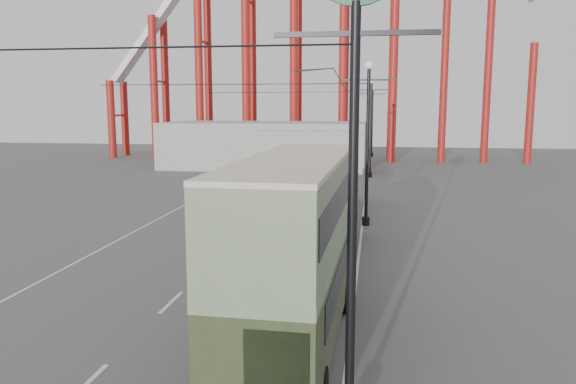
% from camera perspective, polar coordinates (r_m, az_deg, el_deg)
% --- Properties ---
extents(ground, '(160.00, 160.00, 0.00)m').
position_cam_1_polar(ground, '(16.92, -13.38, -15.62)').
color(ground, '#545456').
rests_on(ground, ground).
extents(road_markings, '(12.52, 120.00, 0.01)m').
position_cam_1_polar(road_markings, '(35.28, -2.61, -2.46)').
color(road_markings, silver).
rests_on(road_markings, ground).
extents(lamp_post_near, '(3.20, 0.44, 10.80)m').
position_cam_1_polar(lamp_post_near, '(11.25, 6.84, 13.48)').
color(lamp_post_near, black).
rests_on(lamp_post_near, ground).
extents(lamp_post_mid, '(3.20, 0.44, 9.32)m').
position_cam_1_polar(lamp_post_mid, '(32.29, 8.07, 4.77)').
color(lamp_post_mid, black).
rests_on(lamp_post_mid, ground).
extents(lamp_post_far, '(3.20, 0.44, 9.32)m').
position_cam_1_polar(lamp_post_far, '(54.25, 8.41, 6.40)').
color(lamp_post_far, black).
rests_on(lamp_post_far, ground).
extents(lamp_post_distant, '(3.20, 0.44, 9.32)m').
position_cam_1_polar(lamp_post_distant, '(76.24, 8.55, 7.09)').
color(lamp_post_distant, black).
rests_on(lamp_post_distant, ground).
extents(fairground_shed, '(22.00, 10.00, 5.00)m').
position_cam_1_polar(fairground_shed, '(62.53, -2.31, 4.81)').
color(fairground_shed, gray).
rests_on(fairground_shed, ground).
extents(double_decker_bus, '(2.85, 10.31, 5.50)m').
position_cam_1_polar(double_decker_bus, '(15.91, 0.66, -5.18)').
color(double_decker_bus, '#313D21').
rests_on(double_decker_bus, ground).
extents(single_decker_green, '(3.49, 11.71, 3.26)m').
position_cam_1_polar(single_decker_green, '(25.40, 2.83, -2.72)').
color(single_decker_green, gray).
rests_on(single_decker_green, ground).
extents(single_decker_cream, '(3.06, 9.87, 3.03)m').
position_cam_1_polar(single_decker_cream, '(36.80, 4.24, 0.68)').
color(single_decker_cream, beige).
rests_on(single_decker_cream, ground).
extents(pedestrian, '(0.70, 0.53, 1.71)m').
position_cam_1_polar(pedestrian, '(28.22, -0.99, -3.58)').
color(pedestrian, black).
rests_on(pedestrian, ground).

